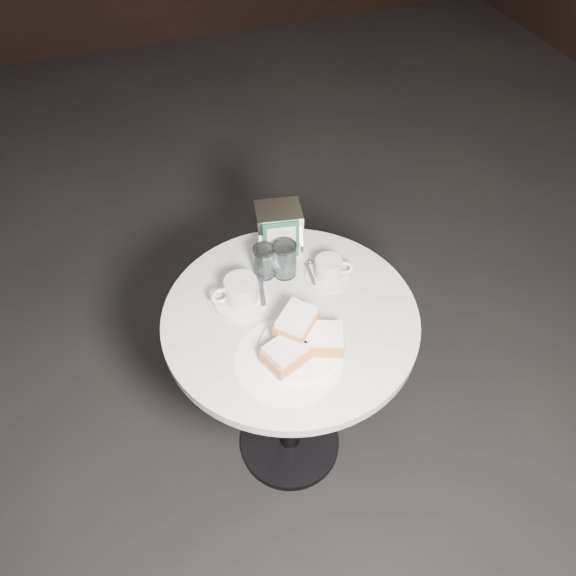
# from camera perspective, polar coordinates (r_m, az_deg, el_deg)

# --- Properties ---
(ground) EXTENTS (7.00, 7.00, 0.00)m
(ground) POSITION_cam_1_polar(r_m,az_deg,el_deg) (2.15, 0.18, -15.52)
(ground) COLOR black
(ground) RESTS_ON ground
(cafe_table) EXTENTS (0.70, 0.70, 0.74)m
(cafe_table) POSITION_cam_1_polar(r_m,az_deg,el_deg) (1.68, 0.23, -7.02)
(cafe_table) COLOR black
(cafe_table) RESTS_ON ground
(sugar_spill) EXTENTS (0.33, 0.33, 0.00)m
(sugar_spill) POSITION_cam_1_polar(r_m,az_deg,el_deg) (1.43, 0.01, -7.34)
(sugar_spill) COLOR white
(sugar_spill) RESTS_ON cafe_table
(beignet_plate) EXTENTS (0.23, 0.22, 0.10)m
(beignet_plate) POSITION_cam_1_polar(r_m,az_deg,el_deg) (1.42, 1.36, -5.42)
(beignet_plate) COLOR white
(beignet_plate) RESTS_ON cafe_table
(coffee_cup_left) EXTENTS (0.17, 0.16, 0.08)m
(coffee_cup_left) POSITION_cam_1_polar(r_m,az_deg,el_deg) (1.53, -4.83, -0.48)
(coffee_cup_left) COLOR white
(coffee_cup_left) RESTS_ON cafe_table
(coffee_cup_right) EXTENTS (0.17, 0.17, 0.07)m
(coffee_cup_right) POSITION_cam_1_polar(r_m,az_deg,el_deg) (1.60, 4.13, 1.84)
(coffee_cup_right) COLOR silver
(coffee_cup_right) RESTS_ON cafe_table
(water_glass_left) EXTENTS (0.07, 0.07, 0.10)m
(water_glass_left) POSITION_cam_1_polar(r_m,az_deg,el_deg) (1.59, -2.44, 2.68)
(water_glass_left) COLOR silver
(water_glass_left) RESTS_ON cafe_table
(water_glass_right) EXTENTS (0.09, 0.09, 0.11)m
(water_glass_right) POSITION_cam_1_polar(r_m,az_deg,el_deg) (1.59, -0.34, 2.89)
(water_glass_right) COLOR white
(water_glass_right) RESTS_ON cafe_table
(napkin_dispenser) EXTENTS (0.15, 0.13, 0.15)m
(napkin_dispenser) POSITION_cam_1_polar(r_m,az_deg,el_deg) (1.65, -0.96, 5.93)
(napkin_dispenser) COLOR silver
(napkin_dispenser) RESTS_ON cafe_table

